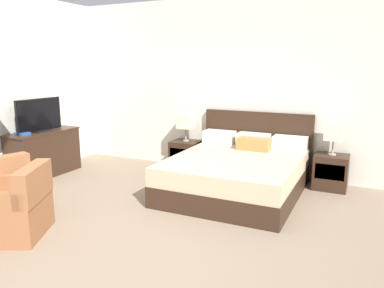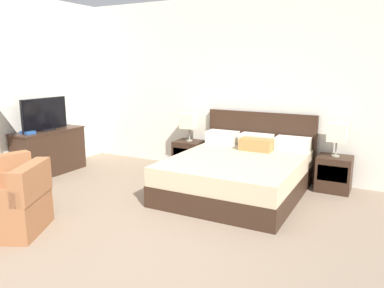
{
  "view_description": "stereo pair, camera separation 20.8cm",
  "coord_description": "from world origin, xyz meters",
  "px_view_note": "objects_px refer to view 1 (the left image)",
  "views": [
    {
      "loc": [
        2.0,
        -2.57,
        1.78
      ],
      "look_at": [
        -0.1,
        1.82,
        0.75
      ],
      "focal_mm": 35.0,
      "sensor_mm": 36.0,
      "label": 1
    },
    {
      "loc": [
        2.18,
        -2.47,
        1.78
      ],
      "look_at": [
        -0.1,
        1.82,
        0.75
      ],
      "focal_mm": 35.0,
      "sensor_mm": 36.0,
      "label": 2
    }
  ],
  "objects_px": {
    "nightstand_left": "(186,155)",
    "armchair_companion": "(14,210)",
    "dresser": "(44,152)",
    "book_red_cover": "(22,134)",
    "tv": "(39,116)",
    "bed": "(237,172)",
    "table_lamp_right": "(334,131)",
    "table_lamp_left": "(186,121)",
    "nightstand_right": "(331,172)"
  },
  "relations": [
    {
      "from": "nightstand_left",
      "to": "armchair_companion",
      "type": "relative_size",
      "value": 0.55
    },
    {
      "from": "armchair_companion",
      "to": "dresser",
      "type": "bearing_deg",
      "value": 129.1
    },
    {
      "from": "book_red_cover",
      "to": "armchair_companion",
      "type": "distance_m",
      "value": 2.09
    },
    {
      "from": "nightstand_left",
      "to": "tv",
      "type": "xyz_separation_m",
      "value": [
        -1.96,
        -1.31,
        0.74
      ]
    },
    {
      "from": "bed",
      "to": "tv",
      "type": "bearing_deg",
      "value": -169.52
    },
    {
      "from": "dresser",
      "to": "book_red_cover",
      "type": "distance_m",
      "value": 0.54
    },
    {
      "from": "nightstand_left",
      "to": "armchair_companion",
      "type": "xyz_separation_m",
      "value": [
        -0.5,
        -3.07,
        0.03
      ]
    },
    {
      "from": "table_lamp_right",
      "to": "book_red_cover",
      "type": "xyz_separation_m",
      "value": [
        -4.32,
        -1.66,
        -0.1
      ]
    },
    {
      "from": "nightstand_left",
      "to": "table_lamp_left",
      "type": "relative_size",
      "value": 1.06
    },
    {
      "from": "nightstand_right",
      "to": "table_lamp_left",
      "type": "relative_size",
      "value": 1.06
    },
    {
      "from": "nightstand_left",
      "to": "nightstand_right",
      "type": "relative_size",
      "value": 1.0
    },
    {
      "from": "table_lamp_right",
      "to": "tv",
      "type": "xyz_separation_m",
      "value": [
        -4.32,
        -1.31,
        0.14
      ]
    },
    {
      "from": "table_lamp_right",
      "to": "armchair_companion",
      "type": "distance_m",
      "value": 4.23
    },
    {
      "from": "tv",
      "to": "dresser",
      "type": "bearing_deg",
      "value": 93.73
    },
    {
      "from": "table_lamp_left",
      "to": "table_lamp_right",
      "type": "bearing_deg",
      "value": 0.0
    },
    {
      "from": "book_red_cover",
      "to": "nightstand_left",
      "type": "bearing_deg",
      "value": 40.15
    },
    {
      "from": "table_lamp_right",
      "to": "dresser",
      "type": "bearing_deg",
      "value": -163.57
    },
    {
      "from": "nightstand_left",
      "to": "table_lamp_left",
      "type": "distance_m",
      "value": 0.6
    },
    {
      "from": "book_red_cover",
      "to": "armchair_companion",
      "type": "relative_size",
      "value": 0.23
    },
    {
      "from": "nightstand_left",
      "to": "book_red_cover",
      "type": "distance_m",
      "value": 2.62
    },
    {
      "from": "tv",
      "to": "book_red_cover",
      "type": "bearing_deg",
      "value": -91.1
    },
    {
      "from": "nightstand_right",
      "to": "dresser",
      "type": "height_order",
      "value": "dresser"
    },
    {
      "from": "tv",
      "to": "armchair_companion",
      "type": "bearing_deg",
      "value": -50.34
    },
    {
      "from": "bed",
      "to": "table_lamp_left",
      "type": "bearing_deg",
      "value": 148.19
    },
    {
      "from": "table_lamp_right",
      "to": "nightstand_right",
      "type": "bearing_deg",
      "value": -90.0
    },
    {
      "from": "bed",
      "to": "nightstand_right",
      "type": "xyz_separation_m",
      "value": [
        1.18,
        0.73,
        -0.04
      ]
    },
    {
      "from": "table_lamp_left",
      "to": "armchair_companion",
      "type": "bearing_deg",
      "value": -99.18
    },
    {
      "from": "armchair_companion",
      "to": "tv",
      "type": "bearing_deg",
      "value": 129.66
    },
    {
      "from": "dresser",
      "to": "armchair_companion",
      "type": "relative_size",
      "value": 1.3
    },
    {
      "from": "table_lamp_left",
      "to": "dresser",
      "type": "relative_size",
      "value": 0.4
    },
    {
      "from": "nightstand_left",
      "to": "book_red_cover",
      "type": "relative_size",
      "value": 2.41
    },
    {
      "from": "nightstand_left",
      "to": "table_lamp_left",
      "type": "height_order",
      "value": "table_lamp_left"
    },
    {
      "from": "dresser",
      "to": "tv",
      "type": "distance_m",
      "value": 0.61
    },
    {
      "from": "table_lamp_left",
      "to": "book_red_cover",
      "type": "height_order",
      "value": "table_lamp_left"
    },
    {
      "from": "table_lamp_right",
      "to": "book_red_cover",
      "type": "distance_m",
      "value": 4.63
    },
    {
      "from": "armchair_companion",
      "to": "nightstand_right",
      "type": "bearing_deg",
      "value": 47.08
    },
    {
      "from": "nightstand_left",
      "to": "book_red_cover",
      "type": "xyz_separation_m",
      "value": [
        -1.96,
        -1.66,
        0.5
      ]
    },
    {
      "from": "dresser",
      "to": "book_red_cover",
      "type": "relative_size",
      "value": 5.71
    },
    {
      "from": "nightstand_right",
      "to": "tv",
      "type": "distance_m",
      "value": 4.57
    },
    {
      "from": "nightstand_left",
      "to": "dresser",
      "type": "height_order",
      "value": "dresser"
    },
    {
      "from": "table_lamp_right",
      "to": "book_red_cover",
      "type": "height_order",
      "value": "table_lamp_right"
    },
    {
      "from": "book_red_cover",
      "to": "armchair_companion",
      "type": "xyz_separation_m",
      "value": [
        1.47,
        -1.42,
        -0.47
      ]
    },
    {
      "from": "table_lamp_right",
      "to": "armchair_companion",
      "type": "bearing_deg",
      "value": -132.91
    },
    {
      "from": "nightstand_right",
      "to": "table_lamp_right",
      "type": "bearing_deg",
      "value": 90.0
    },
    {
      "from": "tv",
      "to": "table_lamp_left",
      "type": "bearing_deg",
      "value": 33.86
    },
    {
      "from": "table_lamp_left",
      "to": "table_lamp_right",
      "type": "relative_size",
      "value": 1.0
    },
    {
      "from": "nightstand_left",
      "to": "armchair_companion",
      "type": "height_order",
      "value": "armchair_companion"
    },
    {
      "from": "nightstand_right",
      "to": "tv",
      "type": "xyz_separation_m",
      "value": [
        -4.32,
        -1.31,
        0.74
      ]
    },
    {
      "from": "dresser",
      "to": "tv",
      "type": "bearing_deg",
      "value": -86.27
    },
    {
      "from": "book_red_cover",
      "to": "armchair_companion",
      "type": "bearing_deg",
      "value": -44.0
    }
  ]
}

